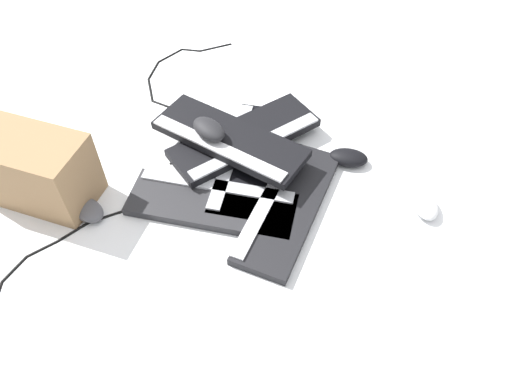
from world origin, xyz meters
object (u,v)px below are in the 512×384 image
Objects in this scene: mouse_0 at (424,203)px; mouse_1 at (86,209)px; keyboard_2 at (212,204)px; keyboard_4 at (229,139)px; mouse_2 at (209,129)px; mouse_3 at (348,158)px; keyboard_3 at (245,138)px; keyboard_0 at (287,206)px; keyboard_1 at (250,159)px; cardboard_box at (34,169)px.

mouse_0 and mouse_1 have the same top height.
keyboard_4 is at bearing 106.56° from keyboard_2.
mouse_2 is 0.40m from mouse_3.
keyboard_4 is 4.07× the size of mouse_1.
keyboard_3 is at bearing 57.35° from mouse_0.
mouse_2 is (-0.05, -0.02, 0.04)m from keyboard_4.
keyboard_0 is 0.98× the size of keyboard_3.
mouse_0 reaches higher than keyboard_2.
mouse_0 is 1.00× the size of mouse_1.
mouse_1 is at bearing -146.71° from keyboard_2.
cardboard_box reaches higher than keyboard_1.
keyboard_2 is 4.22× the size of mouse_3.
keyboard_2 is 4.22× the size of mouse_1.
cardboard_box is at bearing -133.20° from keyboard_3.
mouse_3 is at bearing 52.54° from keyboard_2.
keyboard_1 is at bearing 60.35° from mouse_1.
mouse_0 is 0.88m from mouse_1.
keyboard_4 is at bearing 62.88° from mouse_0.
mouse_2 is (-0.10, 0.15, 0.10)m from keyboard_2.
keyboard_3 is 0.48m from mouse_1.
mouse_2 is (-0.07, -0.08, 0.07)m from keyboard_3.
keyboard_3 is 4.19× the size of mouse_3.
keyboard_1 is at bearing 10.94° from keyboard_4.
keyboard_0 is 1.54× the size of cardboard_box.
keyboard_1 is 4.22× the size of mouse_3.
mouse_1 is 0.37× the size of cardboard_box.
keyboard_4 is at bearing -110.98° from keyboard_3.
cardboard_box is at bearing -115.21° from mouse_2.
keyboard_4 reaches higher than mouse_1.
keyboard_4 reaches higher than keyboard_1.
keyboard_2 is 0.47m from cardboard_box.
keyboard_4 is 0.06m from mouse_2.
cardboard_box is at bearing -139.02° from keyboard_1.
mouse_1 reaches higher than keyboard_1.
cardboard_box is (-0.42, -0.18, 0.08)m from keyboard_2.
mouse_0 is at bearing 9.21° from keyboard_1.
keyboard_4 is 0.42m from mouse_1.
mouse_0 and mouse_3 have the same top height.
mouse_3 is at bearing 44.58° from mouse_2.
keyboard_1 is 4.22× the size of mouse_0.
keyboard_3 is (-0.03, 0.23, 0.03)m from keyboard_2.
keyboard_3 is at bearing 67.27° from mouse_2.
keyboard_0 is 0.25m from mouse_3.
mouse_1 is (-0.45, -0.27, 0.01)m from keyboard_0.
keyboard_1 is at bearing 10.23° from mouse_3.
keyboard_0 is 0.98× the size of keyboard_2.
keyboard_4 reaches higher than keyboard_3.
mouse_2 is at bearing 123.22° from keyboard_2.
keyboard_3 is 0.12m from mouse_2.
mouse_3 is (0.35, 0.17, -0.09)m from mouse_2.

